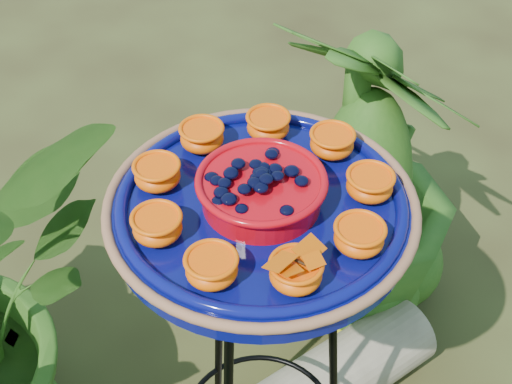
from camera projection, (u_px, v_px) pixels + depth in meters
The scene contains 4 objects.
tripod_stand at pixel (260, 356), 1.46m from camera, with size 0.39×0.40×0.98m.
feeder_dish at pixel (261, 204), 1.17m from camera, with size 0.55×0.55×0.12m.
driftwood_log at pixel (334, 379), 1.99m from camera, with size 0.20×0.20×0.61m, color tan.
shrub_back_right at pixel (363, 179), 2.01m from camera, with size 0.56×0.56×1.00m, color #285416.
Camera 1 is at (-0.48, -0.70, 1.83)m, focal length 50.00 mm.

